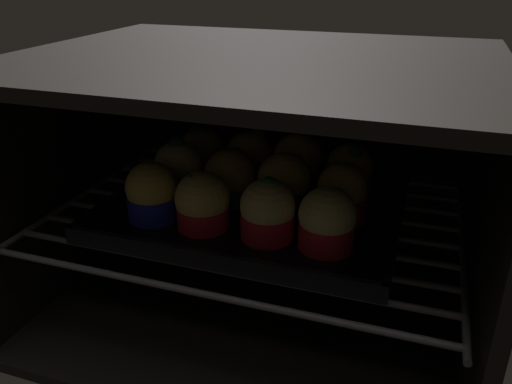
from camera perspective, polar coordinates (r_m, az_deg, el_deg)
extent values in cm
cube|color=black|center=(79.30, -0.06, -11.92)|extent=(59.00, 47.00, 1.50)
cube|color=black|center=(64.86, -0.07, 14.21)|extent=(59.00, 47.00, 1.50)
cube|color=black|center=(90.54, 4.63, 5.51)|extent=(59.00, 1.50, 34.00)
cube|color=black|center=(83.37, -19.12, 2.49)|extent=(1.50, 47.00, 34.00)
cube|color=black|center=(67.59, 23.71, -3.46)|extent=(1.50, 47.00, 34.00)
cylinder|color=#4C494C|center=(56.66, -6.42, -10.96)|extent=(54.00, 0.80, 0.80)
cylinder|color=#4C494C|center=(60.22, -4.51, -8.51)|extent=(54.00, 0.80, 0.80)
cylinder|color=#4C494C|center=(63.93, -2.84, -6.33)|extent=(54.00, 0.80, 0.80)
cylinder|color=#4C494C|center=(67.77, -1.37, -4.39)|extent=(54.00, 0.80, 0.80)
cylinder|color=#4C494C|center=(71.72, -0.06, -2.66)|extent=(54.00, 0.80, 0.80)
cylinder|color=#4C494C|center=(75.76, 1.10, -1.10)|extent=(54.00, 0.80, 0.80)
cylinder|color=#4C494C|center=(79.88, 2.15, 0.29)|extent=(54.00, 0.80, 0.80)
cylinder|color=#4C494C|center=(84.07, 3.09, 1.54)|extent=(54.00, 0.80, 0.80)
cylinder|color=#4C494C|center=(88.31, 3.94, 2.68)|extent=(54.00, 0.80, 0.80)
cylinder|color=#4C494C|center=(83.61, -17.85, 0.20)|extent=(0.80, 42.00, 0.80)
cylinder|color=#4C494C|center=(68.95, 21.79, -5.78)|extent=(0.80, 42.00, 0.80)
cube|color=black|center=(71.48, 0.00, -1.86)|extent=(38.87, 31.11, 1.20)
cube|color=black|center=(58.59, -4.83, -7.11)|extent=(38.87, 0.80, 1.00)
cube|color=black|center=(84.31, 3.34, 3.15)|extent=(38.87, 0.80, 1.00)
cube|color=black|center=(78.68, -13.23, 0.90)|extent=(0.80, 31.11, 1.00)
cube|color=black|center=(67.93, 15.40, -3.26)|extent=(0.80, 31.11, 1.00)
cylinder|color=#1928B7|center=(68.41, -11.25, -1.57)|extent=(6.52, 6.52, 3.24)
sphere|color=gold|center=(67.27, -11.44, 0.52)|extent=(6.66, 6.66, 6.66)
cylinder|color=red|center=(65.20, -5.85, -2.55)|extent=(6.52, 6.52, 3.24)
sphere|color=#DBBC60|center=(64.18, -5.93, -0.71)|extent=(6.86, 6.86, 6.86)
sphere|color=#28702D|center=(63.22, -6.70, 0.95)|extent=(2.37, 2.37, 2.37)
cylinder|color=red|center=(62.55, 1.28, -3.66)|extent=(6.52, 6.52, 3.24)
sphere|color=#E0CC7A|center=(61.38, 1.30, -1.54)|extent=(6.65, 6.65, 6.65)
sphere|color=#28702D|center=(60.32, 1.37, 0.69)|extent=(2.24, 2.24, 2.24)
cylinder|color=red|center=(60.99, 7.73, -4.68)|extent=(6.52, 6.52, 3.24)
sphere|color=#E0CC7A|center=(59.77, 7.87, -2.50)|extent=(6.70, 6.70, 6.70)
cylinder|color=#1928B7|center=(74.40, -8.42, 0.85)|extent=(6.52, 6.52, 3.24)
sphere|color=#E0CC7A|center=(73.28, -8.56, 2.97)|extent=(6.74, 6.74, 6.74)
sphere|color=#19511E|center=(72.28, -8.68, 5.05)|extent=(2.57, 2.57, 2.57)
cylinder|color=#0C8C84|center=(71.80, -2.86, 0.20)|extent=(6.52, 6.52, 3.24)
sphere|color=gold|center=(70.86, -2.90, 1.95)|extent=(7.15, 7.15, 7.15)
sphere|color=#1E6023|center=(70.81, -2.32, 4.18)|extent=(1.95, 1.95, 1.95)
cylinder|color=#1928B7|center=(69.29, 3.06, -0.75)|extent=(6.52, 6.52, 3.24)
sphere|color=gold|center=(68.09, 3.11, 1.50)|extent=(7.02, 7.02, 7.02)
sphere|color=#1E6023|center=(66.99, 3.10, 3.04)|extent=(2.33, 2.33, 2.33)
cylinder|color=red|center=(67.76, 9.31, -1.67)|extent=(6.52, 6.52, 3.24)
sphere|color=gold|center=(66.55, 9.48, 0.56)|extent=(6.35, 6.35, 6.35)
cylinder|color=#1928B7|center=(81.45, -5.94, 3.12)|extent=(6.52, 6.52, 3.24)
sphere|color=gold|center=(80.67, -6.01, 4.58)|extent=(7.06, 7.06, 7.06)
sphere|color=#19511E|center=(79.91, -6.55, 6.47)|extent=(2.43, 2.43, 2.43)
cylinder|color=#1928B7|center=(78.19, -0.77, 2.32)|extent=(6.52, 6.52, 3.24)
sphere|color=gold|center=(77.23, -0.78, 4.15)|extent=(7.02, 7.02, 7.02)
sphere|color=#19511E|center=(76.81, 0.16, 6.26)|extent=(2.60, 2.60, 2.60)
cylinder|color=#1928B7|center=(76.55, 4.56, 1.74)|extent=(6.52, 6.52, 3.24)
sphere|color=#DBBC60|center=(75.43, 4.63, 3.86)|extent=(7.07, 7.07, 7.07)
sphere|color=#19511E|center=(74.83, 4.81, 5.56)|extent=(2.04, 2.04, 2.04)
cylinder|color=#7A238C|center=(74.74, 10.16, 0.83)|extent=(6.52, 6.52, 3.24)
sphere|color=gold|center=(73.66, 10.32, 2.87)|extent=(6.38, 6.38, 6.38)
sphere|color=#1E6023|center=(71.60, 10.84, 4.20)|extent=(2.09, 2.09, 2.09)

